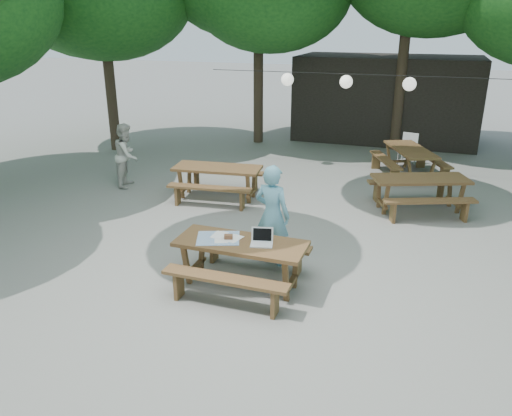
{
  "coord_description": "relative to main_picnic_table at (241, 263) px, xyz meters",
  "views": [
    {
      "loc": [
        1.98,
        -7.44,
        3.9
      ],
      "look_at": [
        -0.52,
        -0.28,
        1.05
      ],
      "focal_mm": 35.0,
      "sensor_mm": 36.0,
      "label": 1
    }
  ],
  "objects": [
    {
      "name": "paper_lanterns",
      "position": [
        0.33,
        6.98,
        2.02
      ],
      "size": [
        9.0,
        0.34,
        0.38
      ],
      "color": "black",
      "rests_on": "ground"
    },
    {
      "name": "plastic_chair",
      "position": [
        2.0,
        8.13,
        -0.13
      ],
      "size": [
        0.53,
        0.53,
        0.9
      ],
      "rotation": [
        0.0,
        0.0,
        -0.24
      ],
      "color": "silver",
      "rests_on": "ground"
    },
    {
      "name": "woman",
      "position": [
        0.21,
        0.93,
        0.48
      ],
      "size": [
        0.7,
        0.53,
        1.73
      ],
      "primitive_type": "imported",
      "rotation": [
        0.0,
        0.0,
        2.94
      ],
      "color": "#74BCD5",
      "rests_on": "ground"
    },
    {
      "name": "tabletop_clutter",
      "position": [
        -0.34,
        0.01,
        0.37
      ],
      "size": [
        0.8,
        0.74,
        0.08
      ],
      "color": "#3470B3",
      "rests_on": "main_picnic_table"
    },
    {
      "name": "ground",
      "position": [
        0.52,
        0.98,
        -0.39
      ],
      "size": [
        80.0,
        80.0,
        0.0
      ],
      "primitive_type": "plane",
      "color": "slate",
      "rests_on": "ground"
    },
    {
      "name": "laptop",
      "position": [
        0.32,
        0.04,
        0.42
      ],
      "size": [
        0.38,
        0.33,
        0.24
      ],
      "rotation": [
        0.0,
        0.0,
        0.23
      ],
      "color": "white",
      "rests_on": "main_picnic_table"
    },
    {
      "name": "picnic_table_far_e",
      "position": [
        2.12,
        7.0,
        0.0
      ],
      "size": [
        2.22,
        2.38,
        0.75
      ],
      "rotation": [
        0.0,
        0.0,
        1.99
      ],
      "color": "brown",
      "rests_on": "ground"
    },
    {
      "name": "picnic_table_nw",
      "position": [
        -1.99,
        3.7,
        0.0
      ],
      "size": [
        2.08,
        1.79,
        0.75
      ],
      "rotation": [
        0.0,
        0.0,
        0.11
      ],
      "color": "brown",
      "rests_on": "ground"
    },
    {
      "name": "second_person",
      "position": [
        -4.47,
        3.81,
        0.4
      ],
      "size": [
        0.78,
        0.9,
        1.58
      ],
      "primitive_type": "imported",
      "rotation": [
        0.0,
        0.0,
        1.85
      ],
      "color": "beige",
      "rests_on": "ground"
    },
    {
      "name": "pavilion",
      "position": [
        1.02,
        11.48,
        1.01
      ],
      "size": [
        6.0,
        3.0,
        2.8
      ],
      "primitive_type": "cube",
      "color": "black",
      "rests_on": "ground"
    },
    {
      "name": "picnic_table_ne",
      "position": [
        2.47,
        4.37,
        0.0
      ],
      "size": [
        2.35,
        2.17,
        0.75
      ],
      "rotation": [
        0.0,
        0.0,
        0.38
      ],
      "color": "brown",
      "rests_on": "ground"
    },
    {
      "name": "main_picnic_table",
      "position": [
        0.0,
        0.0,
        0.0
      ],
      "size": [
        2.0,
        1.58,
        0.75
      ],
      "color": "brown",
      "rests_on": "ground"
    }
  ]
}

